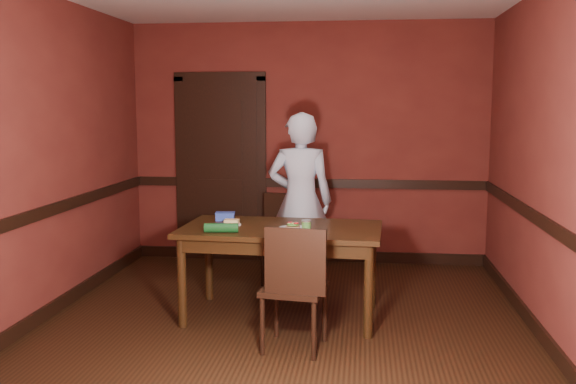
% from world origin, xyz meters
% --- Properties ---
extents(floor, '(4.00, 4.50, 0.01)m').
position_xyz_m(floor, '(0.00, 0.00, 0.00)').
color(floor, black).
rests_on(floor, ground).
extents(wall_back, '(4.00, 0.02, 2.70)m').
position_xyz_m(wall_back, '(0.00, 2.25, 1.35)').
color(wall_back, maroon).
rests_on(wall_back, ground).
extents(wall_front, '(4.00, 0.02, 2.70)m').
position_xyz_m(wall_front, '(0.00, -2.25, 1.35)').
color(wall_front, maroon).
rests_on(wall_front, ground).
extents(wall_left, '(0.02, 4.50, 2.70)m').
position_xyz_m(wall_left, '(-2.00, 0.00, 1.35)').
color(wall_left, maroon).
rests_on(wall_left, ground).
extents(wall_right, '(0.02, 4.50, 2.70)m').
position_xyz_m(wall_right, '(2.00, 0.00, 1.35)').
color(wall_right, maroon).
rests_on(wall_right, ground).
extents(dado_back, '(4.00, 0.03, 0.10)m').
position_xyz_m(dado_back, '(0.00, 2.23, 0.90)').
color(dado_back, black).
rests_on(dado_back, ground).
extents(dado_left, '(0.03, 4.50, 0.10)m').
position_xyz_m(dado_left, '(-1.99, 0.00, 0.90)').
color(dado_left, black).
rests_on(dado_left, ground).
extents(dado_right, '(0.03, 4.50, 0.10)m').
position_xyz_m(dado_right, '(1.99, 0.00, 0.90)').
color(dado_right, black).
rests_on(dado_right, ground).
extents(baseboard_back, '(4.00, 0.03, 0.12)m').
position_xyz_m(baseboard_back, '(0.00, 2.23, 0.06)').
color(baseboard_back, black).
rests_on(baseboard_back, ground).
extents(baseboard_left, '(0.03, 4.50, 0.12)m').
position_xyz_m(baseboard_left, '(-1.99, 0.00, 0.06)').
color(baseboard_left, black).
rests_on(baseboard_left, ground).
extents(baseboard_right, '(0.03, 4.50, 0.12)m').
position_xyz_m(baseboard_right, '(1.99, 0.00, 0.06)').
color(baseboard_right, black).
rests_on(baseboard_right, ground).
extents(door, '(1.05, 0.07, 2.20)m').
position_xyz_m(door, '(-1.00, 2.22, 1.09)').
color(door, black).
rests_on(door, ground).
extents(dining_table, '(1.69, 1.00, 0.77)m').
position_xyz_m(dining_table, '(-0.04, 0.23, 0.39)').
color(dining_table, black).
rests_on(dining_table, floor).
extents(chair_far, '(0.50, 0.50, 0.89)m').
position_xyz_m(chair_far, '(-0.14, 1.27, 0.44)').
color(chair_far, black).
rests_on(chair_far, floor).
extents(chair_near, '(0.49, 0.49, 0.94)m').
position_xyz_m(chair_near, '(0.14, -0.47, 0.47)').
color(chair_near, black).
rests_on(chair_near, floor).
extents(person, '(0.64, 0.43, 1.71)m').
position_xyz_m(person, '(0.03, 1.14, 0.86)').
color(person, '#ADC0D7').
rests_on(person, floor).
extents(sandwich_plate, '(0.24, 0.24, 0.06)m').
position_xyz_m(sandwich_plate, '(0.07, 0.13, 0.79)').
color(sandwich_plate, white).
rests_on(sandwich_plate, dining_table).
extents(sauce_jar, '(0.08, 0.08, 0.09)m').
position_xyz_m(sauce_jar, '(0.18, 0.07, 0.82)').
color(sauce_jar, '#49863A').
rests_on(sauce_jar, dining_table).
extents(cheese_saucer, '(0.16, 0.16, 0.05)m').
position_xyz_m(cheese_saucer, '(-0.47, 0.26, 0.79)').
color(cheese_saucer, white).
rests_on(cheese_saucer, dining_table).
extents(food_tub, '(0.18, 0.14, 0.07)m').
position_xyz_m(food_tub, '(-0.57, 0.48, 0.81)').
color(food_tub, blue).
rests_on(food_tub, dining_table).
extents(wrapped_veg, '(0.28, 0.11, 0.08)m').
position_xyz_m(wrapped_veg, '(-0.48, -0.07, 0.81)').
color(wrapped_veg, '#11431A').
rests_on(wrapped_veg, dining_table).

